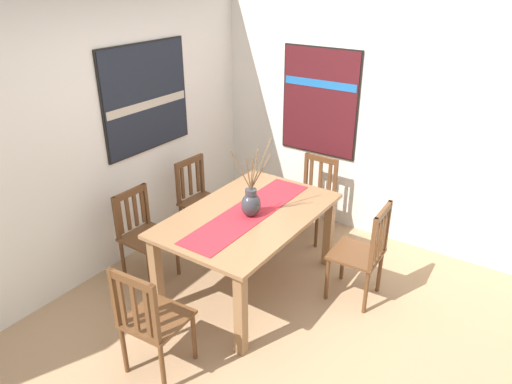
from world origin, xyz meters
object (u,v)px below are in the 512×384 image
Objects in this scene: painting_on_side_wall at (320,102)px; chair_0 at (313,196)px; chair_2 at (200,199)px; dining_table at (249,224)px; chair_1 at (151,319)px; chair_4 at (364,251)px; painting_on_back_wall at (146,98)px; centerpiece_vase at (251,203)px; chair_3 at (144,233)px.

chair_0 is at bearing -154.87° from painting_on_side_wall.
chair_0 is 1.23m from chair_2.
chair_1 is (-1.24, -0.02, -0.19)m from dining_table.
chair_1 is 0.79× the size of painting_on_side_wall.
painting_on_back_wall reaches higher than chair_4.
centerpiece_vase is 0.58× the size of painting_on_side_wall.
painting_on_side_wall is (1.60, 0.20, 0.50)m from centerpiece_vase.
chair_3 is 1.31m from painting_on_back_wall.
painting_on_side_wall reaches higher than chair_1.
painting_on_back_wall is (-0.25, 2.25, 1.08)m from chair_4.
painting_on_back_wall is at bearing 82.99° from dining_table.
painting_on_side_wall is (1.98, -0.76, 0.93)m from chair_3.
chair_4 reaches higher than chair_2.
dining_table is 1.62m from painting_on_back_wall.
chair_1 is at bearing -131.27° from chair_3.
chair_2 is at bearing -56.19° from painting_on_back_wall.
painting_on_back_wall is at bearing 81.94° from centerpiece_vase.
painting_on_back_wall reaches higher than painting_on_side_wall.
dining_table is 2.42× the size of centerpiece_vase.
dining_table is at bearing -65.61° from chair_3.
painting_on_back_wall reaches higher than chair_1.
centerpiece_vase is 1.30m from chair_0.
painting_on_back_wall reaches higher than dining_table.
centerpiece_vase is at bearing -68.26° from chair_3.
centerpiece_vase is 1.07m from chair_4.
chair_2 is 1.67m from painting_on_side_wall.
dining_table is 1.75× the size of chair_4.
painting_on_side_wall reaches higher than chair_3.
chair_3 is at bearing 149.80° from chair_0.
painting_on_back_wall is at bearing 96.42° from chair_4.
chair_2 is 0.84m from chair_3.
chair_2 is at bearing 65.50° from dining_table.
centerpiece_vase reaches higher than chair_4.
chair_3 is at bearing -144.43° from painting_on_back_wall.
chair_2 is 1.20m from painting_on_back_wall.
dining_table is 1.81× the size of chair_2.
chair_4 is at bearing -28.59° from chair_1.
chair_4 is at bearing -130.77° from chair_0.
chair_4 is (1.65, -0.90, 0.02)m from chair_1.
centerpiece_vase is 1.28m from chair_1.
chair_0 is 2.03m from painting_on_back_wall.
centerpiece_vase reaches higher than dining_table.
chair_2 is 1.86m from chair_4.
chair_1 is 0.99× the size of chair_4.
centerpiece_vase is 0.75× the size of chair_2.
chair_2 is at bearing 65.01° from centerpiece_vase.
dining_table is 1.87× the size of chair_3.
centerpiece_vase is 0.77× the size of chair_0.
dining_table is 0.24m from centerpiece_vase.
chair_2 is (1.66, 0.96, -0.01)m from chair_1.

